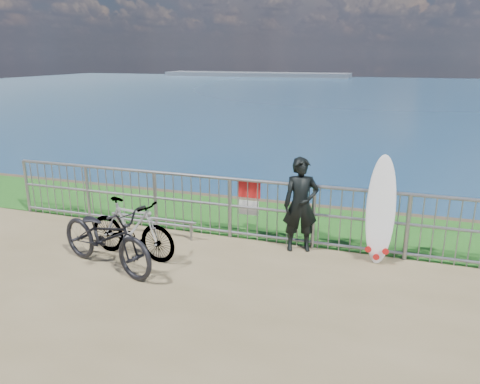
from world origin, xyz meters
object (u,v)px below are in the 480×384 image
(surfboard, at_px, (380,214))
(bicycle_near, at_px, (106,236))
(surfer, at_px, (301,205))
(bicycle_far, at_px, (132,228))

(surfboard, bearing_deg, bicycle_near, -157.43)
(surfer, height_order, bicycle_far, surfer)
(surfboard, height_order, bicycle_far, surfboard)
(surfer, distance_m, bicycle_far, 2.80)
(surfboard, distance_m, bicycle_far, 3.98)
(surfer, bearing_deg, surfboard, -17.93)
(surfer, height_order, bicycle_near, surfer)
(surfer, bearing_deg, bicycle_far, -172.77)
(bicycle_far, bearing_deg, surfer, -58.21)
(surfboard, xyz_separation_m, bicycle_near, (-3.95, -1.64, -0.27))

